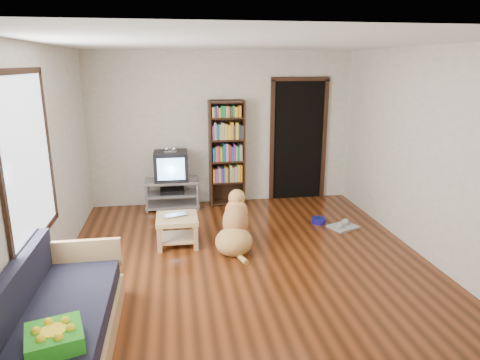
{
  "coord_description": "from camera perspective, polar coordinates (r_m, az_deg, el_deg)",
  "views": [
    {
      "loc": [
        -0.85,
        -4.77,
        2.39
      ],
      "look_at": [
        0.0,
        0.6,
        0.9
      ],
      "focal_mm": 32.0,
      "sensor_mm": 36.0,
      "label": 1
    }
  ],
  "objects": [
    {
      "name": "ground",
      "position": [
        5.41,
        0.98,
        -10.92
      ],
      "size": [
        5.0,
        5.0,
        0.0
      ],
      "primitive_type": "plane",
      "color": "#602A10",
      "rests_on": "ground"
    },
    {
      "name": "ceiling",
      "position": [
        4.85,
        1.12,
        17.8
      ],
      "size": [
        5.0,
        5.0,
        0.0
      ],
      "primitive_type": "plane",
      "rotation": [
        3.14,
        0.0,
        0.0
      ],
      "color": "white",
      "rests_on": "ground"
    },
    {
      "name": "wall_back",
      "position": [
        7.4,
        -2.35,
        6.84
      ],
      "size": [
        4.5,
        0.0,
        4.5
      ],
      "primitive_type": "plane",
      "rotation": [
        1.57,
        0.0,
        0.0
      ],
      "color": "beige",
      "rests_on": "ground"
    },
    {
      "name": "wall_front",
      "position": [
        2.66,
        10.59,
        -9.16
      ],
      "size": [
        4.5,
        0.0,
        4.5
      ],
      "primitive_type": "plane",
      "rotation": [
        -1.57,
        0.0,
        0.0
      ],
      "color": "beige",
      "rests_on": "ground"
    },
    {
      "name": "wall_left",
      "position": [
        5.09,
        -24.75,
        1.53
      ],
      "size": [
        0.0,
        5.0,
        5.0
      ],
      "primitive_type": "plane",
      "rotation": [
        1.57,
        0.0,
        1.57
      ],
      "color": "beige",
      "rests_on": "ground"
    },
    {
      "name": "wall_right",
      "position": [
        5.79,
        23.56,
        3.19
      ],
      "size": [
        0.0,
        5.0,
        5.0
      ],
      "primitive_type": "plane",
      "rotation": [
        1.57,
        0.0,
        -1.57
      ],
      "color": "beige",
      "rests_on": "ground"
    },
    {
      "name": "green_cushion",
      "position": [
        3.53,
        -23.49,
        -18.76
      ],
      "size": [
        0.48,
        0.48,
        0.13
      ],
      "primitive_type": "cube",
      "rotation": [
        0.0,
        0.0,
        0.29
      ],
      "color": "green",
      "rests_on": "sofa"
    },
    {
      "name": "laptop",
      "position": [
        5.79,
        -8.43,
        -4.83
      ],
      "size": [
        0.37,
        0.3,
        0.03
      ],
      "primitive_type": "imported",
      "rotation": [
        0.0,
        0.0,
        0.33
      ],
      "color": "silver",
      "rests_on": "coffee_table"
    },
    {
      "name": "dog_bowl",
      "position": [
        6.75,
        10.45,
        -5.33
      ],
      "size": [
        0.22,
        0.22,
        0.08
      ],
      "primitive_type": "cylinder",
      "color": "navy",
      "rests_on": "ground"
    },
    {
      "name": "grey_rag",
      "position": [
        6.64,
        13.61,
        -6.09
      ],
      "size": [
        0.49,
        0.45,
        0.03
      ],
      "primitive_type": "cube",
      "rotation": [
        0.0,
        0.0,
        0.38
      ],
      "color": "#969696",
      "rests_on": "ground"
    },
    {
      "name": "window",
      "position": [
        4.58,
        -26.44,
        2.49
      ],
      "size": [
        0.03,
        1.46,
        1.7
      ],
      "color": "white",
      "rests_on": "wall_left"
    },
    {
      "name": "doorway",
      "position": [
        7.69,
        7.78,
        5.66
      ],
      "size": [
        1.03,
        0.05,
        2.19
      ],
      "color": "black",
      "rests_on": "wall_back"
    },
    {
      "name": "tv_stand",
      "position": [
        7.34,
        -9.03,
        -1.67
      ],
      "size": [
        0.9,
        0.45,
        0.5
      ],
      "color": "#99999E",
      "rests_on": "ground"
    },
    {
      "name": "crt_tv",
      "position": [
        7.24,
        -9.19,
        1.97
      ],
      "size": [
        0.55,
        0.52,
        0.58
      ],
      "color": "black",
      "rests_on": "tv_stand"
    },
    {
      "name": "bookshelf",
      "position": [
        7.31,
        -1.79,
        4.35
      ],
      "size": [
        0.6,
        0.3,
        1.8
      ],
      "color": "black",
      "rests_on": "ground"
    },
    {
      "name": "sofa",
      "position": [
        4.13,
        -22.98,
        -17.03
      ],
      "size": [
        0.8,
        1.8,
        0.8
      ],
      "color": "tan",
      "rests_on": "ground"
    },
    {
      "name": "coffee_table",
      "position": [
        5.86,
        -8.38,
        -5.95
      ],
      "size": [
        0.55,
        0.55,
        0.4
      ],
      "color": "tan",
      "rests_on": "ground"
    },
    {
      "name": "dog",
      "position": [
        5.68,
        -0.65,
        -6.4
      ],
      "size": [
        0.61,
        0.96,
        0.78
      ],
      "color": "tan",
      "rests_on": "ground"
    }
  ]
}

